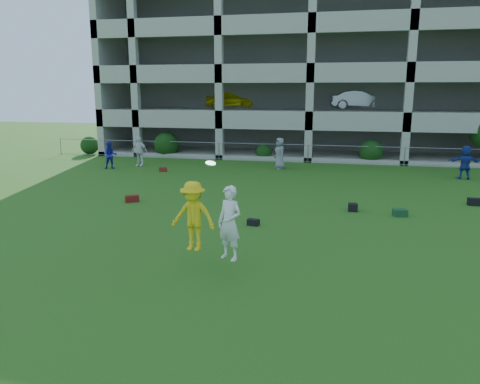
% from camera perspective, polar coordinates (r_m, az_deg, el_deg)
% --- Properties ---
extents(ground, '(100.00, 100.00, 0.00)m').
position_cam_1_polar(ground, '(12.59, 1.47, -9.32)').
color(ground, '#235114').
rests_on(ground, ground).
extents(bystander_a, '(0.98, 0.91, 1.62)m').
position_cam_1_polar(bystander_a, '(29.18, -15.53, 4.33)').
color(bystander_a, '#212397').
rests_on(bystander_a, ground).
extents(bystander_b, '(1.11, 0.54, 1.84)m').
position_cam_1_polar(bystander_b, '(29.80, -12.19, 4.88)').
color(bystander_b, white).
rests_on(bystander_b, ground).
extents(bystander_c, '(1.00, 1.09, 1.87)m').
position_cam_1_polar(bystander_c, '(28.12, 4.87, 4.71)').
color(bystander_c, gray).
rests_on(bystander_c, ground).
extents(bystander_d, '(1.68, 0.61, 1.79)m').
position_cam_1_polar(bystander_d, '(27.52, 25.75, 3.28)').
color(bystander_d, navy).
rests_on(bystander_d, ground).
extents(bag_red_a, '(0.62, 0.57, 0.28)m').
position_cam_1_polar(bag_red_a, '(20.33, -13.03, -0.79)').
color(bag_red_a, '#54130E').
rests_on(bag_red_a, ground).
extents(bag_black_b, '(0.44, 0.33, 0.22)m').
position_cam_1_polar(bag_black_b, '(16.42, 1.63, -3.71)').
color(bag_black_b, black).
rests_on(bag_black_b, ground).
extents(bag_green_c, '(0.56, 0.44, 0.26)m').
position_cam_1_polar(bag_green_c, '(18.61, 18.92, -2.39)').
color(bag_green_c, '#153B21').
rests_on(bag_green_c, ground).
extents(crate_d, '(0.37, 0.37, 0.30)m').
position_cam_1_polar(crate_d, '(18.84, 13.59, -1.83)').
color(crate_d, black).
rests_on(crate_d, ground).
extents(bag_black_e, '(0.60, 0.31, 0.30)m').
position_cam_1_polar(bag_black_e, '(21.51, 26.78, -1.08)').
color(bag_black_e, black).
rests_on(bag_black_e, ground).
extents(bag_red_f, '(0.51, 0.40, 0.24)m').
position_cam_1_polar(bag_red_f, '(27.56, -9.36, 2.72)').
color(bag_red_f, '#560E16').
rests_on(bag_red_f, ground).
extents(frisbee_contest, '(2.12, 1.09, 2.48)m').
position_cam_1_polar(frisbee_contest, '(12.27, -4.52, -3.16)').
color(frisbee_contest, yellow).
rests_on(frisbee_contest, ground).
extents(parking_garage, '(30.00, 14.00, 12.00)m').
position_cam_1_polar(parking_garage, '(39.28, 9.51, 14.17)').
color(parking_garage, '#9E998C').
rests_on(parking_garage, ground).
extents(fence, '(36.06, 0.06, 1.20)m').
position_cam_1_polar(fence, '(30.84, 8.27, 4.69)').
color(fence, gray).
rests_on(fence, ground).
extents(shrub_row, '(34.38, 2.52, 3.50)m').
position_cam_1_polar(shrub_row, '(31.44, 16.84, 6.09)').
color(shrub_row, '#163D11').
rests_on(shrub_row, ground).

